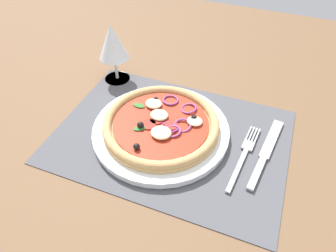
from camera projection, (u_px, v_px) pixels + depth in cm
name	position (u px, v px, depth cm)	size (l,w,h in cm)	color
ground_plane	(171.00, 140.00, 65.01)	(190.00, 140.00, 2.40)	brown
placemat	(171.00, 136.00, 64.03)	(47.44, 34.14, 0.40)	#4C4C51
plate	(162.00, 129.00, 64.16)	(28.37, 28.37, 1.43)	white
pizza	(162.00, 123.00, 62.91)	(24.05, 24.05, 2.69)	tan
fork	(245.00, 153.00, 60.02)	(3.37, 18.06, 0.44)	#B2B5BA
knife	(266.00, 151.00, 60.34)	(4.36, 20.04, 0.62)	#B2B5BA
wine_glass	(113.00, 44.00, 71.73)	(7.20, 7.20, 14.90)	silver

